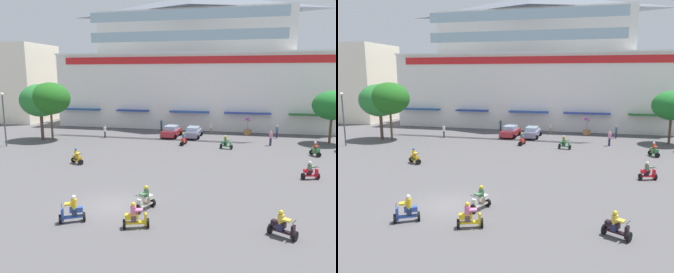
{
  "view_description": "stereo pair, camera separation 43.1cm",
  "coord_description": "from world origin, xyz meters",
  "views": [
    {
      "loc": [
        7.89,
        -18.92,
        8.23
      ],
      "look_at": [
        0.3,
        14.66,
        1.85
      ],
      "focal_mm": 35.92,
      "sensor_mm": 36.0,
      "label": 1
    },
    {
      "loc": [
        8.31,
        -18.82,
        8.23
      ],
      "look_at": [
        0.3,
        14.66,
        1.85
      ],
      "focal_mm": 35.92,
      "sensor_mm": 36.0,
      "label": 2
    }
  ],
  "objects": [
    {
      "name": "ground_plane",
      "position": [
        0.0,
        13.0,
        0.0
      ],
      "size": [
        128.0,
        128.0,
        0.0
      ],
      "primitive_type": "plane",
      "color": "#525052"
    },
    {
      "name": "colonial_building",
      "position": [
        0.0,
        36.04,
        9.17
      ],
      "size": [
        42.46,
        16.59,
        20.58
      ],
      "color": "white",
      "rests_on": "ground"
    },
    {
      "name": "flank_building_left",
      "position": [
        -31.26,
        34.69,
        6.69
      ],
      "size": [
        9.71,
        10.31,
        13.38
      ],
      "color": "#F4E8CE",
      "rests_on": "ground"
    },
    {
      "name": "plaza_tree_0",
      "position": [
        -17.06,
        18.73,
        5.01
      ],
      "size": [
        5.11,
        4.7,
        7.07
      ],
      "color": "brown",
      "rests_on": "ground"
    },
    {
      "name": "plaza_tree_1",
      "position": [
        18.13,
        24.07,
        4.63
      ],
      "size": [
        4.54,
        4.68,
        6.37
      ],
      "color": "brown",
      "rests_on": "ground"
    },
    {
      "name": "plaza_tree_2",
      "position": [
        -15.67,
        18.76,
        5.27
      ],
      "size": [
        4.92,
        4.96,
        7.27
      ],
      "color": "brown",
      "rests_on": "ground"
    },
    {
      "name": "parked_car_0",
      "position": [
        -1.39,
        24.23,
        0.76
      ],
      "size": [
        2.55,
        4.33,
        1.52
      ],
      "color": "#AA2830",
      "rests_on": "ground"
    },
    {
      "name": "parked_car_1",
      "position": [
        1.49,
        24.48,
        0.73
      ],
      "size": [
        2.34,
        4.48,
        1.43
      ],
      "color": "gray",
      "rests_on": "ground"
    },
    {
      "name": "scooter_rider_0",
      "position": [
        2.41,
        -2.67,
        0.61
      ],
      "size": [
        1.52,
        0.97,
        1.49
      ],
      "color": "black",
      "rests_on": "ground"
    },
    {
      "name": "scooter_rider_1",
      "position": [
        2.22,
        -0.12,
        0.63
      ],
      "size": [
        1.09,
        1.56,
        1.54
      ],
      "color": "black",
      "rests_on": "ground"
    },
    {
      "name": "scooter_rider_2",
      "position": [
        1.1,
        19.4,
        0.64
      ],
      "size": [
        0.69,
        1.48,
        1.54
      ],
      "color": "black",
      "rests_on": "ground"
    },
    {
      "name": "scooter_rider_3",
      "position": [
        15.2,
        17.05,
        0.62
      ],
      "size": [
        1.01,
        1.44,
        1.51
      ],
      "color": "black",
      "rests_on": "ground"
    },
    {
      "name": "scooter_rider_4",
      "position": [
        -7.14,
        8.91,
        0.6
      ],
      "size": [
        1.47,
        1.22,
        1.48
      ],
      "color": "black",
      "rests_on": "ground"
    },
    {
      "name": "scooter_rider_5",
      "position": [
        13.26,
        8.61,
        0.62
      ],
      "size": [
        1.44,
        0.89,
        1.5
      ],
      "color": "black",
      "rests_on": "ground"
    },
    {
      "name": "scooter_rider_6",
      "position": [
        -1.28,
        -2.74,
        0.66
      ],
      "size": [
        1.52,
        1.14,
        1.6
      ],
      "color": "black",
      "rests_on": "ground"
    },
    {
      "name": "scooter_rider_7",
      "position": [
        10.06,
        -1.98,
        0.59
      ],
      "size": [
        1.53,
        1.14,
        1.44
      ],
      "color": "black",
      "rests_on": "ground"
    },
    {
      "name": "scooter_rider_8",
      "position": [
        6.13,
        18.44,
        0.63
      ],
      "size": [
        1.45,
        0.86,
        1.51
      ],
      "color": "black",
      "rests_on": "ground"
    },
    {
      "name": "pedestrian_0",
      "position": [
        3.55,
        27.67,
        0.96
      ],
      "size": [
        0.38,
        0.38,
        1.68
      ],
      "color": "#817759",
      "rests_on": "ground"
    },
    {
      "name": "pedestrian_1",
      "position": [
        -9.81,
        21.72,
        0.94
      ],
      "size": [
        0.43,
        0.43,
        1.64
      ],
      "color": "#2B313D",
      "rests_on": "ground"
    },
    {
      "name": "pedestrian_2",
      "position": [
        11.12,
        21.35,
        0.98
      ],
      "size": [
        0.48,
        0.48,
        1.74
      ],
      "color": "#262847",
      "rests_on": "ground"
    },
    {
      "name": "pedestrian_3",
      "position": [
        -3.89,
        28.71,
        0.97
      ],
      "size": [
        0.42,
        0.42,
        1.71
      ],
      "color": "#19282E",
      "rests_on": "ground"
    },
    {
      "name": "pedestrian_4",
      "position": [
        12.27,
        26.49,
        0.98
      ],
      "size": [
        0.44,
        0.44,
        1.69
      ],
      "color": "#281F51",
      "rests_on": "ground"
    },
    {
      "name": "streetlamp_near",
      "position": [
        -18.91,
        14.25,
        3.66
      ],
      "size": [
        0.4,
        0.4,
        6.2
      ],
      "color": "#474C51",
      "rests_on": "ground"
    },
    {
      "name": "balloon_vendor_cart",
      "position": [
        8.54,
        27.94,
        1.14
      ],
      "size": [
        1.02,
        1.08,
        2.45
      ],
      "color": "#9F6F42",
      "rests_on": "ground"
    }
  ]
}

